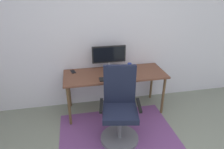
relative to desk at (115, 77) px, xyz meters
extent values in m
cube|color=silver|center=(0.03, 0.39, 0.64)|extent=(6.00, 0.10, 2.60)
cube|color=#6F4076|center=(-0.09, -0.67, -0.65)|extent=(1.74, 1.31, 0.01)
cube|color=brown|center=(0.00, 0.00, 0.05)|extent=(1.70, 0.65, 0.03)
cylinder|color=brown|center=(-0.79, -0.26, -0.31)|extent=(0.04, 0.04, 0.69)
cylinder|color=brown|center=(0.79, -0.26, -0.31)|extent=(0.04, 0.04, 0.69)
cylinder|color=brown|center=(-0.79, 0.26, -0.31)|extent=(0.04, 0.04, 0.69)
cylinder|color=brown|center=(0.79, 0.26, -0.31)|extent=(0.04, 0.04, 0.69)
cylinder|color=#B2B2B7|center=(-0.07, 0.18, 0.07)|extent=(0.18, 0.18, 0.01)
cylinder|color=#B2B2B7|center=(-0.07, 0.18, 0.14)|extent=(0.04, 0.04, 0.12)
cube|color=black|center=(-0.07, 0.18, 0.34)|extent=(0.57, 0.04, 0.29)
cube|color=black|center=(-0.07, 0.16, 0.34)|extent=(0.53, 0.00, 0.25)
cube|color=black|center=(-0.08, -0.21, 0.07)|extent=(0.43, 0.13, 0.02)
ellipsoid|color=white|center=(0.26, -0.18, 0.08)|extent=(0.06, 0.10, 0.03)
cylinder|color=navy|center=(0.29, 0.15, 0.12)|extent=(0.07, 0.07, 0.10)
cube|color=black|center=(-0.69, 0.20, 0.07)|extent=(0.10, 0.15, 0.01)
cylinder|color=slate|center=(-0.09, -0.77, -0.63)|extent=(0.55, 0.55, 0.05)
cylinder|color=slate|center=(-0.09, -0.77, -0.41)|extent=(0.06, 0.06, 0.40)
cube|color=#191E33|center=(-0.09, -0.77, -0.17)|extent=(0.55, 0.55, 0.08)
cube|color=#191E33|center=(-0.05, -0.57, 0.16)|extent=(0.45, 0.14, 0.57)
cube|color=black|center=(-0.34, -0.72, -0.06)|extent=(0.10, 0.33, 0.03)
cube|color=black|center=(0.16, -0.81, -0.06)|extent=(0.10, 0.33, 0.03)
camera|label=1|loc=(-0.64, -2.92, 1.42)|focal=31.44mm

